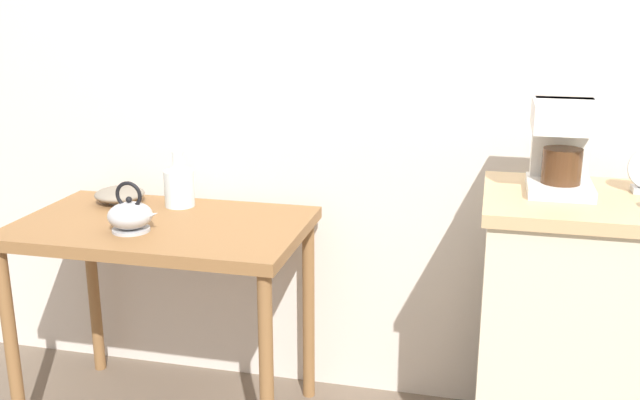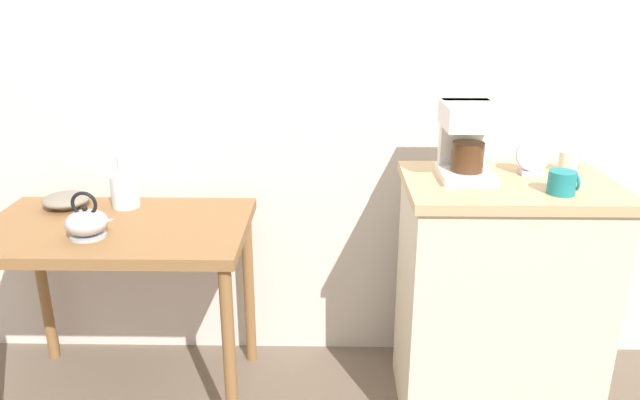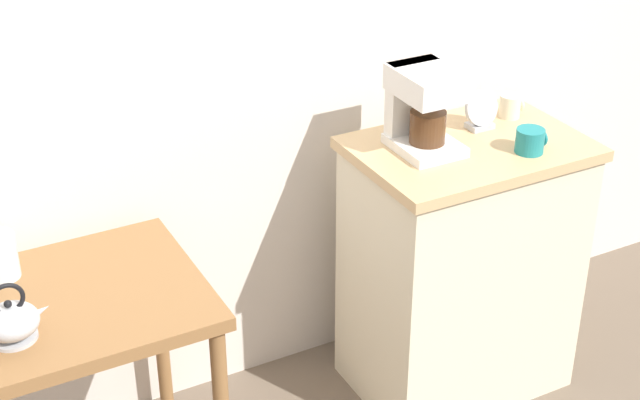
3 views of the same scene
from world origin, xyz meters
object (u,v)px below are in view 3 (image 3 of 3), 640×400
object	(u,v)px
teakettle	(12,321)
coffee_maker	(423,104)
table_clock	(481,112)
mug_dark_teal	(530,141)
mug_small_cream	(511,106)

from	to	relation	value
teakettle	coffee_maker	world-z (taller)	coffee_maker
teakettle	coffee_maker	xyz separation A→B (m)	(1.29, 0.15, 0.27)
teakettle	table_clock	xyz separation A→B (m)	(1.54, 0.17, 0.18)
coffee_maker	teakettle	bearing A→B (deg)	-173.54
coffee_maker	table_clock	size ratio (longest dim) A/B	2.02
teakettle	mug_dark_teal	bearing A→B (deg)	-1.36
mug_small_cream	table_clock	size ratio (longest dim) A/B	0.59
mug_small_cream	table_clock	bearing A→B (deg)	-168.73
coffee_maker	mug_small_cream	xyz separation A→B (m)	(0.38, 0.06, -0.10)
mug_dark_teal	mug_small_cream	size ratio (longest dim) A/B	1.24
coffee_maker	mug_small_cream	world-z (taller)	coffee_maker
mug_small_cream	table_clock	distance (m)	0.14
coffee_maker	mug_small_cream	size ratio (longest dim) A/B	3.41
mug_dark_teal	table_clock	world-z (taller)	table_clock
mug_small_cream	mug_dark_teal	bearing A→B (deg)	-114.80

